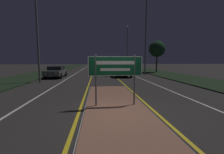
{
  "coord_description": "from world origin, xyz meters",
  "views": [
    {
      "loc": [
        -0.78,
        -5.67,
        2.07
      ],
      "look_at": [
        0.0,
        2.26,
        1.19
      ],
      "focal_mm": 24.0,
      "sensor_mm": 36.0,
      "label": 1
    }
  ],
  "objects_px": {
    "car_approaching_0": "(56,71)",
    "streetlight_left_near": "(36,11)",
    "streetlight_right_near": "(146,26)",
    "car_receding_0": "(122,70)",
    "streetlight_right_far": "(127,44)",
    "car_receding_1": "(116,68)",
    "highway_sign": "(115,69)"
  },
  "relations": [
    {
      "from": "streetlight_left_near",
      "to": "highway_sign",
      "type": "bearing_deg",
      "value": -52.63
    },
    {
      "from": "car_approaching_0",
      "to": "streetlight_left_near",
      "type": "bearing_deg",
      "value": -94.57
    },
    {
      "from": "highway_sign",
      "to": "streetlight_left_near",
      "type": "bearing_deg",
      "value": 127.37
    },
    {
      "from": "car_receding_1",
      "to": "car_approaching_0",
      "type": "bearing_deg",
      "value": -138.15
    },
    {
      "from": "streetlight_left_near",
      "to": "streetlight_right_far",
      "type": "height_order",
      "value": "streetlight_left_near"
    },
    {
      "from": "streetlight_right_far",
      "to": "car_receding_1",
      "type": "height_order",
      "value": "streetlight_right_far"
    },
    {
      "from": "streetlight_right_far",
      "to": "car_receding_1",
      "type": "relative_size",
      "value": 2.26
    },
    {
      "from": "car_receding_0",
      "to": "streetlight_left_near",
      "type": "bearing_deg",
      "value": -152.28
    },
    {
      "from": "streetlight_right_far",
      "to": "car_receding_1",
      "type": "bearing_deg",
      "value": -112.76
    },
    {
      "from": "streetlight_left_near",
      "to": "car_approaching_0",
      "type": "relative_size",
      "value": 2.46
    },
    {
      "from": "car_approaching_0",
      "to": "streetlight_right_far",
      "type": "bearing_deg",
      "value": 53.84
    },
    {
      "from": "streetlight_left_near",
      "to": "streetlight_right_far",
      "type": "distance_m",
      "value": 24.37
    },
    {
      "from": "streetlight_left_near",
      "to": "car_receding_0",
      "type": "height_order",
      "value": "streetlight_left_near"
    },
    {
      "from": "car_receding_0",
      "to": "car_receding_1",
      "type": "bearing_deg",
      "value": 89.43
    },
    {
      "from": "car_receding_1",
      "to": "car_approaching_0",
      "type": "xyz_separation_m",
      "value": [
        -8.27,
        -7.4,
        -0.03
      ]
    },
    {
      "from": "streetlight_left_near",
      "to": "car_receding_0",
      "type": "bearing_deg",
      "value": 27.72
    },
    {
      "from": "streetlight_right_far",
      "to": "car_receding_0",
      "type": "bearing_deg",
      "value": -103.41
    },
    {
      "from": "streetlight_right_far",
      "to": "car_receding_1",
      "type": "distance_m",
      "value": 11.23
    },
    {
      "from": "streetlight_right_near",
      "to": "car_receding_0",
      "type": "height_order",
      "value": "streetlight_right_near"
    },
    {
      "from": "streetlight_left_near",
      "to": "car_receding_0",
      "type": "relative_size",
      "value": 2.65
    },
    {
      "from": "car_receding_1",
      "to": "streetlight_left_near",
      "type": "bearing_deg",
      "value": -126.21
    },
    {
      "from": "highway_sign",
      "to": "car_receding_0",
      "type": "distance_m",
      "value": 12.78
    },
    {
      "from": "streetlight_left_near",
      "to": "streetlight_right_far",
      "type": "relative_size",
      "value": 1.08
    },
    {
      "from": "streetlight_right_far",
      "to": "car_receding_0",
      "type": "relative_size",
      "value": 2.46
    },
    {
      "from": "highway_sign",
      "to": "streetlight_left_near",
      "type": "relative_size",
      "value": 0.22
    },
    {
      "from": "car_receding_1",
      "to": "car_approaching_0",
      "type": "height_order",
      "value": "car_receding_1"
    },
    {
      "from": "car_receding_1",
      "to": "streetlight_right_near",
      "type": "bearing_deg",
      "value": -53.44
    },
    {
      "from": "streetlight_right_far",
      "to": "car_receding_0",
      "type": "xyz_separation_m",
      "value": [
        -3.92,
        -16.45,
        -5.18
      ]
    },
    {
      "from": "streetlight_left_near",
      "to": "car_receding_1",
      "type": "height_order",
      "value": "streetlight_left_near"
    },
    {
      "from": "streetlight_right_near",
      "to": "car_approaching_0",
      "type": "bearing_deg",
      "value": -168.35
    },
    {
      "from": "streetlight_right_near",
      "to": "streetlight_right_far",
      "type": "bearing_deg",
      "value": 89.26
    },
    {
      "from": "streetlight_right_near",
      "to": "streetlight_right_far",
      "type": "height_order",
      "value": "streetlight_right_near"
    }
  ]
}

